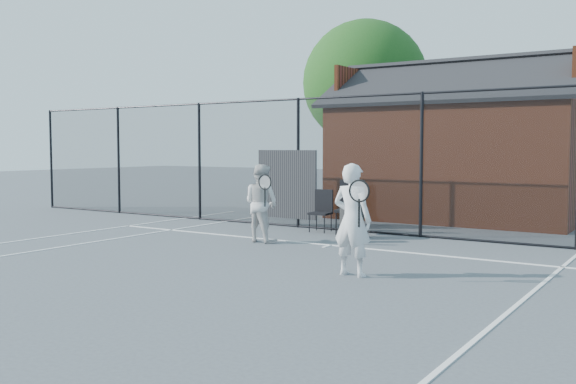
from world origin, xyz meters
The scene contains 10 objects.
ground centered at (0.00, 0.00, 0.00)m, with size 80.00×80.00×0.00m, color #4A4F55.
court_lines centered at (0.00, -1.32, 0.01)m, with size 11.02×18.00×0.01m.
fence centered at (-0.30, 5.00, 1.45)m, with size 22.04×3.00×3.00m.
clubhouse centered at (0.50, 9.00, 1.61)m, with size 6.50×4.36×4.19m.
tree_left centered at (-4.50, 13.50, 4.19)m, with size 4.48×4.48×6.44m.
player_front centered at (1.66, 0.65, 0.82)m, with size 0.74×0.55×1.64m.
player_back centered at (-1.39, 2.67, 0.77)m, with size 0.85×0.64×1.53m.
chair_left centered at (-1.17, 4.60, 0.45)m, with size 0.43×0.45×0.91m, color black.
chair_right centered at (-0.45, 4.60, 0.56)m, with size 0.54×0.56×1.13m, color black.
waste_bin centered at (-0.13, 4.10, 0.36)m, with size 0.50×0.50×0.73m, color #252525.
Camera 1 is at (5.91, -7.57, 1.87)m, focal length 40.00 mm.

